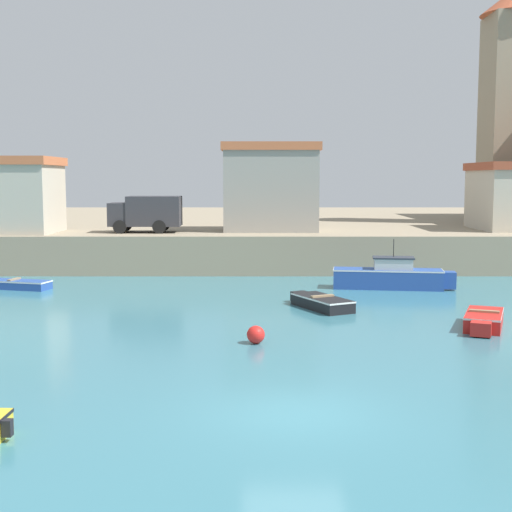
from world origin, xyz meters
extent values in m
plane|color=teal|center=(0.00, 0.00, 0.00)|extent=(200.00, 200.00, 0.00)
cube|color=gray|center=(0.00, 43.60, 1.13)|extent=(120.00, 40.00, 2.27)
cube|color=red|center=(7.62, 9.69, 0.29)|extent=(2.21, 3.10, 0.57)
cube|color=red|center=(7.01, 8.11, 0.29)|extent=(0.86, 0.79, 0.49)
cube|color=white|center=(7.62, 9.69, 0.53)|extent=(2.23, 3.13, 0.07)
cube|color=#997F5B|center=(7.62, 9.69, 0.61)|extent=(1.08, 0.58, 0.08)
cube|color=black|center=(1.92, 13.52, 0.26)|extent=(2.57, 3.39, 0.51)
cube|color=black|center=(1.07, 15.18, 0.26)|extent=(0.89, 0.83, 0.43)
cube|color=white|center=(1.92, 13.52, 0.47)|extent=(2.59, 3.42, 0.07)
cube|color=#997F5B|center=(1.92, 13.52, 0.55)|extent=(1.06, 0.67, 0.08)
cube|color=#284C9E|center=(5.74, 19.13, 0.49)|extent=(5.55, 2.13, 0.99)
cube|color=#284C9E|center=(8.74, 18.72, 0.49)|extent=(0.73, 0.86, 0.84)
cube|color=white|center=(5.74, 19.13, 0.95)|extent=(5.61, 2.15, 0.07)
cube|color=silver|center=(6.01, 19.09, 1.26)|extent=(2.02, 1.31, 0.54)
cube|color=#2D333D|center=(6.01, 19.09, 1.57)|extent=(2.19, 1.40, 0.08)
cylinder|color=black|center=(6.01, 19.09, 2.06)|extent=(0.04, 0.04, 0.90)
cube|color=black|center=(-6.18, -1.95, 0.31)|extent=(0.21, 0.21, 0.36)
cube|color=#284C9E|center=(-13.14, 19.07, 0.22)|extent=(3.88, 2.03, 0.44)
cube|color=white|center=(-13.14, 19.07, 0.40)|extent=(3.92, 2.05, 0.07)
cube|color=#997F5B|center=(-13.14, 19.07, 0.48)|extent=(0.44, 0.93, 0.08)
sphere|color=red|center=(-0.92, 7.08, 0.31)|extent=(0.61, 0.61, 0.61)
cube|color=gray|center=(17.77, 35.97, 9.72)|extent=(4.00, 4.00, 14.91)
cube|color=#BCB29E|center=(-16.00, 26.61, 4.30)|extent=(5.86, 4.97, 4.06)
cube|color=#C1663D|center=(-16.00, 26.61, 6.58)|extent=(6.15, 5.22, 0.50)
cube|color=gray|center=(0.00, 28.41, 4.75)|extent=(5.77, 4.36, 4.96)
cube|color=#C1663D|center=(0.00, 28.41, 7.48)|extent=(6.05, 4.57, 0.50)
cube|color=#333338|center=(-7.10, 26.81, 3.57)|extent=(3.22, 2.13, 1.80)
cube|color=#333338|center=(-9.15, 26.79, 3.37)|extent=(1.32, 2.01, 1.40)
cube|color=#334756|center=(-9.60, 26.79, 3.57)|extent=(0.14, 1.80, 0.70)
cylinder|color=black|center=(-9.04, 25.84, 2.67)|extent=(0.80, 0.29, 0.80)
cylinder|color=black|center=(-9.06, 27.74, 2.67)|extent=(0.80, 0.29, 0.80)
cylinder|color=black|center=(-6.69, 25.86, 2.67)|extent=(0.80, 0.29, 0.80)
cylinder|color=black|center=(-6.71, 27.76, 2.67)|extent=(0.80, 0.29, 0.80)
camera|label=1|loc=(-0.92, -16.52, 5.57)|focal=50.00mm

